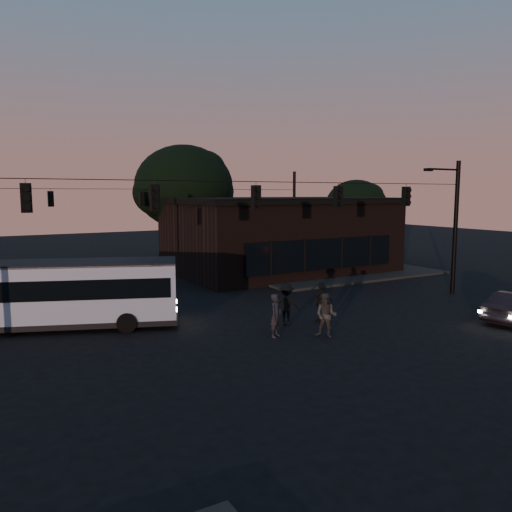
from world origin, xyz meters
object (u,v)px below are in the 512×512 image
pedestrian_b (326,315)px  pedestrian_d (286,304)px  building (280,235)px  pedestrian_c (322,302)px  pedestrian_a (276,316)px  bus (55,291)px

pedestrian_b → pedestrian_d: pedestrian_d is taller
building → pedestrian_c: bearing=-115.7°
building → pedestrian_b: size_ratio=8.68×
pedestrian_b → pedestrian_d: size_ratio=0.97×
pedestrian_a → pedestrian_c: 3.17m
bus → pedestrian_c: bus is taller
building → pedestrian_d: (-8.01, -12.90, -1.79)m
bus → pedestrian_d: 9.85m
pedestrian_b → pedestrian_c: size_ratio=1.00×
building → pedestrian_a: 17.09m
building → pedestrian_d: 15.28m
pedestrian_c → pedestrian_d: size_ratio=0.97×
pedestrian_a → pedestrian_b: 2.00m
building → pedestrian_b: (-7.67, -15.22, -1.82)m
pedestrian_a → pedestrian_b: pedestrian_b is taller
bus → pedestrian_c: size_ratio=5.81×
pedestrian_b → pedestrian_d: (-0.34, 2.33, 0.03)m
building → pedestrian_a: building is taller
pedestrian_b → pedestrian_a: bearing=-159.1°
building → pedestrian_c: building is taller
bus → pedestrian_d: bus is taller
bus → pedestrian_d: size_ratio=5.62×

